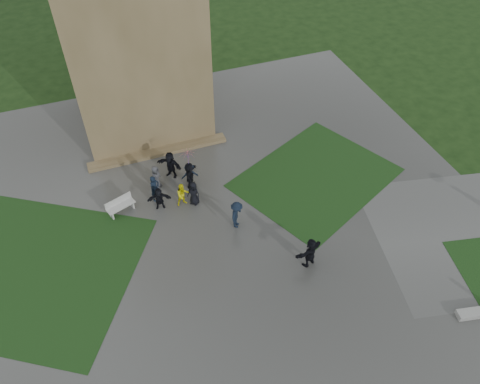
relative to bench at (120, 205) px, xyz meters
name	(u,v)px	position (x,y,z in m)	size (l,w,h in m)	color
ground	(208,282)	(3.16, -6.30, -0.51)	(120.00, 120.00, 0.00)	black
plaza	(197,252)	(3.16, -4.30, -0.50)	(34.00, 34.00, 0.02)	#3B3B38
lawn_inset_left	(25,269)	(-5.34, -2.30, -0.48)	(11.00, 9.00, 0.01)	black
lawn_inset_right	(316,177)	(11.66, -1.30, -0.48)	(9.00, 7.00, 0.01)	black
tower_plinth	(159,152)	(3.16, 4.30, -0.38)	(9.00, 0.80, 0.22)	brown
bench	(120,205)	(0.00, 0.00, 0.00)	(1.71, 1.04, 0.95)	#BAB9B5
visitor_cluster	(180,175)	(3.67, 0.55, 0.69)	(3.45, 4.05, 2.56)	black
pedestrian_mid	(237,215)	(5.78, -3.29, 0.39)	(1.14, 0.59, 1.76)	black
pedestrian_near	(310,252)	(8.35, -6.99, 0.41)	(1.67, 0.60, 1.80)	black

